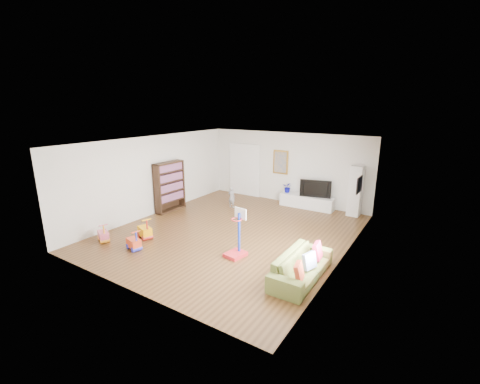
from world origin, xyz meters
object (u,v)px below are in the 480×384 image
Objects in this scene: sofa at (302,266)px; basketball_hoop at (235,233)px; bookshelf at (170,187)px; media_console at (307,202)px.

basketball_hoop is (-1.80, 0.10, 0.33)m from sofa.
bookshelf is 6.10m from sofa.
media_console is 4.75m from basketball_hoop.
bookshelf is at bearing 72.04° from sofa.
sofa is at bearing -16.23° from bookshelf.
sofa is 1.60× the size of basketball_hoop.
bookshelf reaches higher than basketball_hoop.
basketball_hoop is at bearing -91.43° from media_console.
sofa is at bearing 6.24° from basketball_hoop.
bookshelf is at bearing -144.57° from media_console.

